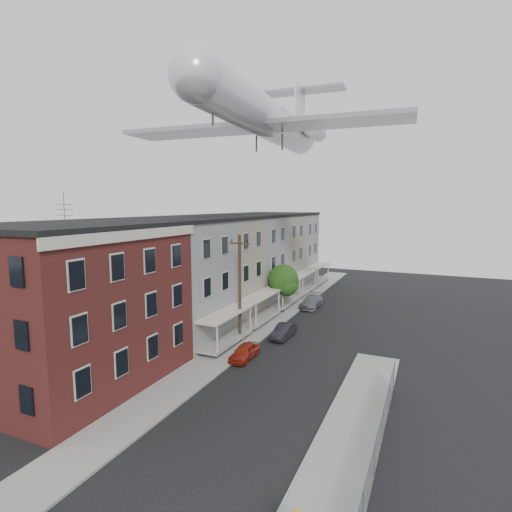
% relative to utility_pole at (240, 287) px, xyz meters
% --- Properties ---
extents(ground, '(120.00, 120.00, 0.00)m').
position_rel_utility_pole_xyz_m(ground, '(5.60, -18.00, -4.67)').
color(ground, black).
rests_on(ground, ground).
extents(sidewalk_left, '(3.00, 62.00, 0.12)m').
position_rel_utility_pole_xyz_m(sidewalk_left, '(0.10, 6.00, -4.61)').
color(sidewalk_left, gray).
rests_on(sidewalk_left, ground).
extents(sidewalk_right, '(3.00, 26.00, 0.12)m').
position_rel_utility_pole_xyz_m(sidewalk_right, '(11.10, -12.00, -4.61)').
color(sidewalk_right, gray).
rests_on(sidewalk_right, ground).
extents(curb_left, '(0.15, 62.00, 0.14)m').
position_rel_utility_pole_xyz_m(curb_left, '(1.55, 6.00, -4.60)').
color(curb_left, gray).
rests_on(curb_left, ground).
extents(curb_right, '(0.15, 26.00, 0.14)m').
position_rel_utility_pole_xyz_m(curb_right, '(9.65, -12.00, -4.60)').
color(curb_right, gray).
rests_on(curb_right, ground).
extents(corner_building, '(10.31, 12.30, 12.15)m').
position_rel_utility_pole_xyz_m(corner_building, '(-6.40, -11.00, 0.49)').
color(corner_building, '#3D1613').
rests_on(corner_building, ground).
extents(row_house_a, '(11.98, 7.00, 10.30)m').
position_rel_utility_pole_xyz_m(row_house_a, '(-6.36, -1.50, 0.45)').
color(row_house_a, slate).
rests_on(row_house_a, ground).
extents(row_house_b, '(11.98, 7.00, 10.30)m').
position_rel_utility_pole_xyz_m(row_house_b, '(-6.36, 5.50, 0.45)').
color(row_house_b, gray).
rests_on(row_house_b, ground).
extents(row_house_c, '(11.98, 7.00, 10.30)m').
position_rel_utility_pole_xyz_m(row_house_c, '(-6.36, 12.50, 0.45)').
color(row_house_c, slate).
rests_on(row_house_c, ground).
extents(row_house_d, '(11.98, 7.00, 10.30)m').
position_rel_utility_pole_xyz_m(row_house_d, '(-6.36, 19.50, 0.45)').
color(row_house_d, gray).
rests_on(row_house_d, ground).
extents(row_house_e, '(11.98, 7.00, 10.30)m').
position_rel_utility_pole_xyz_m(row_house_e, '(-6.36, 26.50, 0.45)').
color(row_house_e, slate).
rests_on(row_house_e, ground).
extents(chainlink_fence, '(0.06, 18.06, 1.90)m').
position_rel_utility_pole_xyz_m(chainlink_fence, '(12.60, -13.00, -3.68)').
color(chainlink_fence, gray).
rests_on(chainlink_fence, ground).
extents(utility_pole, '(1.80, 0.26, 9.00)m').
position_rel_utility_pole_xyz_m(utility_pole, '(0.00, 0.00, 0.00)').
color(utility_pole, black).
rests_on(utility_pole, ground).
extents(street_tree, '(3.22, 3.20, 5.20)m').
position_rel_utility_pole_xyz_m(street_tree, '(0.33, 9.92, -1.22)').
color(street_tree, black).
rests_on(street_tree, ground).
extents(car_near, '(1.36, 3.37, 1.15)m').
position_rel_utility_pole_xyz_m(car_near, '(2.00, -3.32, -4.10)').
color(car_near, maroon).
rests_on(car_near, ground).
extents(car_mid, '(1.37, 3.60, 1.17)m').
position_rel_utility_pole_xyz_m(car_mid, '(3.02, 2.38, -4.09)').
color(car_mid, black).
rests_on(car_mid, ground).
extents(car_far, '(1.88, 4.57, 1.32)m').
position_rel_utility_pole_xyz_m(car_far, '(2.36, 13.41, -4.01)').
color(car_far, slate).
rests_on(car_far, ground).
extents(airplane, '(25.44, 29.05, 8.41)m').
position_rel_utility_pole_xyz_m(airplane, '(0.10, 5.76, 14.48)').
color(airplane, silver).
rests_on(airplane, ground).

